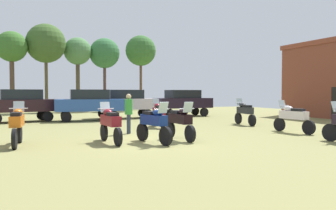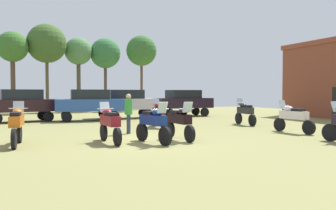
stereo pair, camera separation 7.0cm
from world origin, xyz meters
name	(u,v)px [view 2 (the right image)]	position (x,y,z in m)	size (l,w,h in m)	color
ground_plane	(150,142)	(0.00, 0.00, 0.01)	(44.00, 52.00, 0.02)	olive
motorcycle_2	(293,117)	(6.90, 0.22, 0.74)	(0.64, 2.26, 1.46)	black
motorcycle_3	(159,113)	(2.21, 4.85, 0.75)	(0.62, 2.19, 1.48)	black
motorcycle_6	(17,124)	(-4.50, 0.84, 0.76)	(0.62, 2.20, 1.51)	black
motorcycle_7	(153,123)	(-0.02, -0.42, 0.75)	(0.75, 2.12, 1.49)	black
motorcycle_8	(245,112)	(7.13, 4.23, 0.74)	(0.62, 2.10, 1.47)	black
motorcycle_10	(110,123)	(-1.43, 0.28, 0.74)	(0.62, 2.23, 1.47)	black
motorcycle_12	(180,121)	(1.21, 0.01, 0.75)	(0.62, 2.23, 1.47)	black
car_1	(125,102)	(2.33, 11.69, 1.19)	(4.38, 1.99, 2.00)	black
car_2	(21,103)	(-4.45, 11.20, 1.19)	(4.56, 2.58, 2.00)	black
car_4	(90,103)	(-0.36, 10.51, 1.19)	(4.44, 2.16, 2.00)	black
car_5	(183,101)	(6.94, 11.96, 1.19)	(4.34, 1.90, 2.00)	black
person_2	(129,110)	(-0.03, 2.73, 1.05)	(0.46, 0.46, 1.76)	#283142
tree_1	(78,53)	(0.59, 22.08, 5.65)	(2.60, 2.60, 7.06)	#4E4430
tree_3	(141,51)	(6.79, 21.66, 6.02)	(3.07, 3.07, 7.58)	brown
tree_4	(105,54)	(3.21, 22.21, 5.66)	(2.96, 2.96, 7.17)	#503A36
tree_5	(12,48)	(-5.12, 20.66, 5.63)	(2.62, 2.62, 7.04)	#4E3B2E
tree_6	(47,44)	(-2.31, 21.33, 6.23)	(3.51, 3.51, 8.00)	brown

